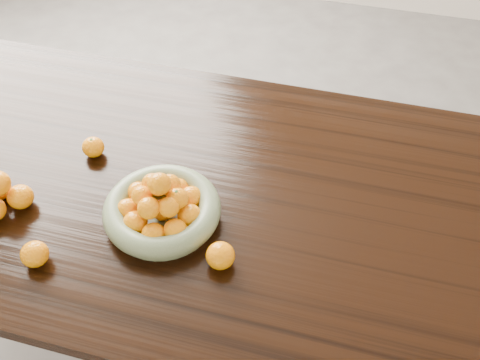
% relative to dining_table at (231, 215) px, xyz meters
% --- Properties ---
extents(ground, '(5.00, 5.00, 0.00)m').
position_rel_dining_table_xyz_m(ground, '(0.00, 0.00, -0.66)').
color(ground, '#65625F').
rests_on(ground, ground).
extents(dining_table, '(2.00, 1.00, 0.75)m').
position_rel_dining_table_xyz_m(dining_table, '(0.00, 0.00, 0.00)').
color(dining_table, black).
rests_on(dining_table, ground).
extents(fruit_bowl, '(0.29, 0.29, 0.15)m').
position_rel_dining_table_xyz_m(fruit_bowl, '(-0.14, -0.13, 0.13)').
color(fruit_bowl, gray).
rests_on(fruit_bowl, dining_table).
extents(orange_pyramid, '(0.14, 0.13, 0.12)m').
position_rel_dining_table_xyz_m(orange_pyramid, '(-0.54, -0.19, 0.13)').
color(orange_pyramid, orange).
rests_on(orange_pyramid, dining_table).
extents(loose_orange_0, '(0.06, 0.06, 0.06)m').
position_rel_dining_table_xyz_m(loose_orange_0, '(-0.41, 0.04, 0.12)').
color(loose_orange_0, orange).
rests_on(loose_orange_0, dining_table).
extents(loose_orange_1, '(0.06, 0.06, 0.06)m').
position_rel_dining_table_xyz_m(loose_orange_1, '(-0.38, -0.32, 0.12)').
color(loose_orange_1, orange).
rests_on(loose_orange_1, dining_table).
extents(loose_orange_2, '(0.07, 0.07, 0.06)m').
position_rel_dining_table_xyz_m(loose_orange_2, '(0.04, -0.22, 0.12)').
color(loose_orange_2, orange).
rests_on(loose_orange_2, dining_table).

